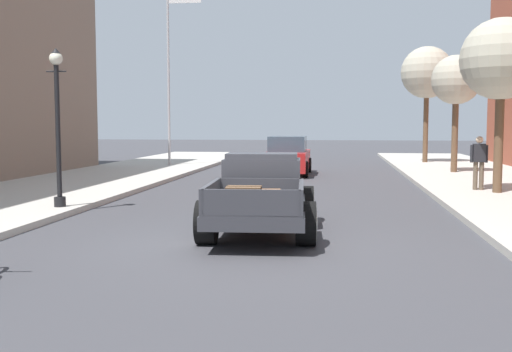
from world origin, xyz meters
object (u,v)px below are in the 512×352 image
at_px(street_tree_second, 501,60).
at_px(pedestrian_sidewalk_right, 479,160).
at_px(flagpole, 173,50).
at_px(street_tree_farthest, 427,73).
at_px(street_lamp_near, 58,115).
at_px(hotrod_truck_gunmetal, 262,193).
at_px(car_background_red, 288,157).
at_px(street_tree_third, 456,81).

bearing_deg(street_tree_second, pedestrian_sidewalk_right, 119.69).
relative_size(flagpole, street_tree_second, 1.80).
bearing_deg(street_tree_farthest, street_lamp_near, -120.89).
bearing_deg(pedestrian_sidewalk_right, street_tree_farthest, 88.74).
distance_m(hotrod_truck_gunmetal, car_background_red, 13.53).
xyz_separation_m(street_lamp_near, flagpole, (-1.28, 15.18, 3.39)).
distance_m(car_background_red, pedestrian_sidewalk_right, 9.14).
distance_m(street_lamp_near, street_tree_third, 17.06).
height_order(flagpole, street_tree_farthest, flagpole).
bearing_deg(street_lamp_near, hotrod_truck_gunmetal, -18.02).
distance_m(hotrod_truck_gunmetal, flagpole, 18.76).
distance_m(street_tree_second, street_tree_third, 7.76).
height_order(pedestrian_sidewalk_right, street_tree_second, street_tree_second).
height_order(street_lamp_near, street_tree_farthest, street_tree_farthest).
xyz_separation_m(hotrod_truck_gunmetal, street_tree_farthest, (6.15, 20.68, 4.07)).
height_order(car_background_red, street_tree_farthest, street_tree_farthest).
relative_size(pedestrian_sidewalk_right, street_tree_third, 0.34).
bearing_deg(pedestrian_sidewalk_right, flagpole, 141.36).
distance_m(hotrod_truck_gunmetal, street_tree_farthest, 21.96).
height_order(flagpole, street_tree_second, flagpole).
height_order(car_background_red, street_lamp_near, street_lamp_near).
relative_size(hotrod_truck_gunmetal, flagpole, 0.55).
bearing_deg(street_tree_third, hotrod_truck_gunmetal, -114.51).
distance_m(pedestrian_sidewalk_right, flagpole, 16.48).
height_order(street_tree_second, street_tree_farthest, street_tree_farthest).
distance_m(car_background_red, flagpole, 8.46).
height_order(street_tree_second, street_tree_third, street_tree_second).
bearing_deg(street_tree_farthest, street_tree_second, -89.65).
bearing_deg(hotrod_truck_gunmetal, flagpole, 111.06).
bearing_deg(street_tree_second, flagpole, 140.35).
distance_m(street_tree_third, street_tree_farthest, 6.67).
relative_size(car_background_red, street_tree_second, 0.84).
relative_size(hotrod_truck_gunmetal, pedestrian_sidewalk_right, 3.04).
height_order(hotrod_truck_gunmetal, street_tree_second, street_tree_second).
height_order(car_background_red, street_tree_second, street_tree_second).
xyz_separation_m(pedestrian_sidewalk_right, street_tree_farthest, (0.30, 13.68, 3.74)).
xyz_separation_m(car_background_red, street_lamp_near, (-4.65, -11.82, 1.62)).
bearing_deg(street_tree_farthest, car_background_red, -133.13).
bearing_deg(flagpole, hotrod_truck_gunmetal, -68.94).
bearing_deg(flagpole, car_background_red, -29.46).
bearing_deg(street_tree_third, pedestrian_sidewalk_right, -94.63).
height_order(street_tree_third, street_tree_farthest, street_tree_farthest).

